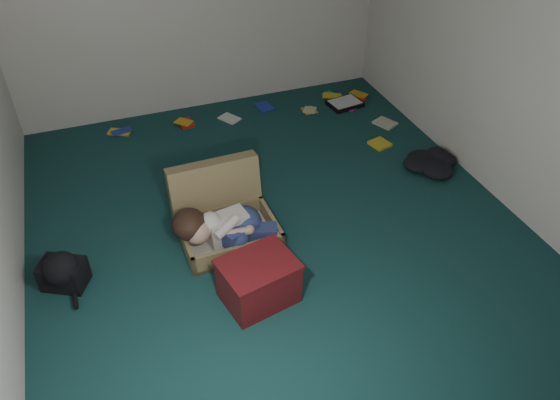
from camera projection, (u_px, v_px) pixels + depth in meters
floor at (274, 222)px, 4.65m from camera, size 4.50×4.50×0.00m
wall_front at (462, 316)px, 2.19m from camera, size 4.50×0.00×4.50m
wall_right at (506, 44)px, 4.40m from camera, size 0.00×4.50×4.50m
suitcase at (223, 215)px, 4.46m from camera, size 0.78×0.76×0.56m
person at (224, 227)px, 4.28m from camera, size 0.83×0.39×0.35m
maroon_bin at (259, 281)px, 3.87m from camera, size 0.59×0.50×0.35m
backpack at (63, 273)px, 4.02m from camera, size 0.49×0.46×0.24m
clothing_pile at (432, 163)px, 5.24m from camera, size 0.51×0.48×0.13m
paper_tray at (345, 104)px, 6.27m from camera, size 0.40×0.32×0.05m
book_scatter at (292, 115)px, 6.09m from camera, size 2.95×1.41×0.02m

